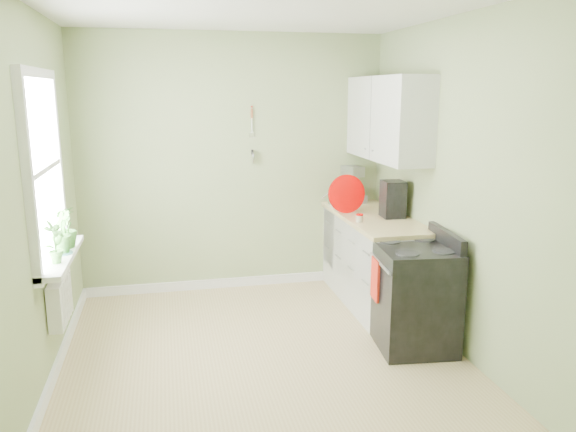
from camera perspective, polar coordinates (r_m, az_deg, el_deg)
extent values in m
cube|color=tan|center=(4.65, -2.39, -14.57)|extent=(3.20, 3.60, 0.02)
cube|color=white|center=(4.18, -2.76, 20.83)|extent=(3.20, 3.60, 0.02)
cube|color=#94A36F|center=(5.97, -5.58, 5.23)|extent=(3.20, 0.02, 2.70)
cube|color=#94A36F|center=(4.24, -24.52, 1.11)|extent=(0.02, 3.60, 2.70)
cube|color=#94A36F|center=(4.75, 16.97, 2.83)|extent=(0.02, 3.60, 2.70)
cube|color=white|center=(5.71, 8.75, -4.62)|extent=(0.60, 1.60, 0.87)
cube|color=#D2BC80|center=(5.59, 8.81, -0.17)|extent=(0.64, 1.60, 0.04)
cube|color=white|center=(5.60, 10.08, 9.74)|extent=(0.35, 1.40, 0.80)
cube|color=white|center=(4.50, -23.74, 4.37)|extent=(0.02, 1.00, 1.30)
cube|color=white|center=(4.46, -24.28, 13.12)|extent=(0.06, 1.14, 0.07)
cube|color=white|center=(4.63, -22.75, -4.03)|extent=(0.06, 1.14, 0.07)
cube|color=white|center=(4.49, -23.49, 4.39)|extent=(0.04, 1.00, 0.04)
cube|color=white|center=(4.61, -22.03, -3.82)|extent=(0.18, 1.14, 0.04)
cube|color=white|center=(4.67, -22.16, -7.89)|extent=(0.12, 0.50, 0.35)
cylinder|color=#D2BC80|center=(5.93, -3.70, 10.35)|extent=(0.02, 0.02, 0.10)
cylinder|color=silver|center=(5.93, -3.69, 9.19)|extent=(0.01, 0.01, 0.16)
cylinder|color=silver|center=(5.96, -3.64, 5.93)|extent=(0.01, 0.14, 0.14)
cube|color=black|center=(4.86, 12.62, -8.13)|extent=(0.67, 0.76, 0.83)
cube|color=black|center=(4.73, 12.87, -3.22)|extent=(0.67, 0.76, 0.03)
cube|color=black|center=(4.83, 15.80, -2.19)|extent=(0.13, 0.71, 0.13)
cylinder|color=#B2B2B7|center=(4.64, 9.33, -4.77)|extent=(0.08, 0.57, 0.02)
cube|color=#AD2213|center=(4.77, 8.84, -6.36)|extent=(0.04, 0.20, 0.35)
cube|color=#B2B2B7|center=(6.23, 6.36, 1.84)|extent=(0.30, 0.38, 0.09)
cube|color=#B2B2B7|center=(6.34, 5.97, 3.46)|extent=(0.15, 0.12, 0.25)
cube|color=#B2B2B7|center=(6.20, 6.36, 4.60)|extent=(0.24, 0.36, 0.11)
sphere|color=#B2B2B7|center=(6.32, 6.01, 5.06)|extent=(0.13, 0.13, 0.13)
cylinder|color=silver|center=(6.16, 6.57, 2.33)|extent=(0.19, 0.19, 0.16)
cylinder|color=silver|center=(6.10, 4.61, 1.94)|extent=(0.11, 0.11, 0.15)
cone|color=silver|center=(6.08, 4.63, 2.83)|extent=(0.11, 0.11, 0.04)
cylinder|color=silver|center=(6.07, 3.88, 2.14)|extent=(0.11, 0.03, 0.08)
cube|color=black|center=(5.52, 10.60, 1.70)|extent=(0.22, 0.24, 0.36)
cylinder|color=black|center=(5.53, 10.26, 0.60)|extent=(0.11, 0.11, 0.12)
cylinder|color=#C20200|center=(5.64, 5.98, 2.25)|extent=(0.39, 0.09, 0.39)
cylinder|color=#B4A98C|center=(5.29, 7.26, -0.26)|extent=(0.06, 0.06, 0.06)
cylinder|color=#C20200|center=(5.28, 7.28, 0.13)|extent=(0.07, 0.07, 0.01)
imported|color=#377028|center=(4.33, -22.62, -2.45)|extent=(0.18, 0.20, 0.32)
imported|color=#377028|center=(4.59, -22.05, -1.55)|extent=(0.17, 0.20, 0.33)
imported|color=#377028|center=(4.74, -21.75, -1.09)|extent=(0.26, 0.26, 0.33)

